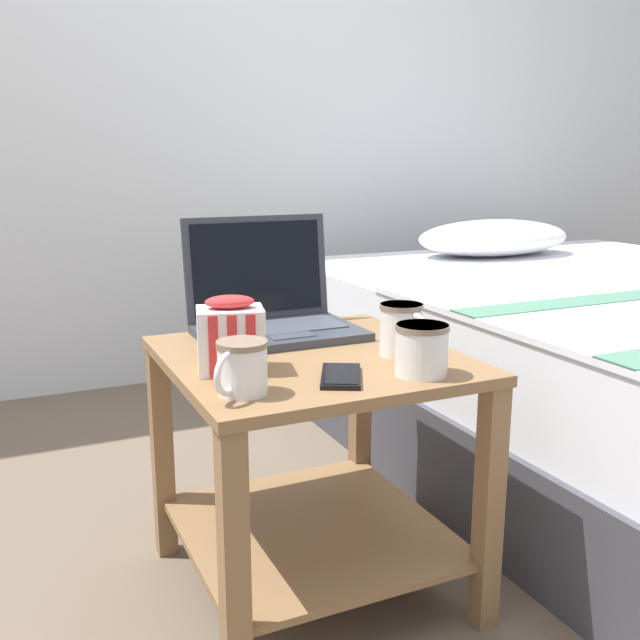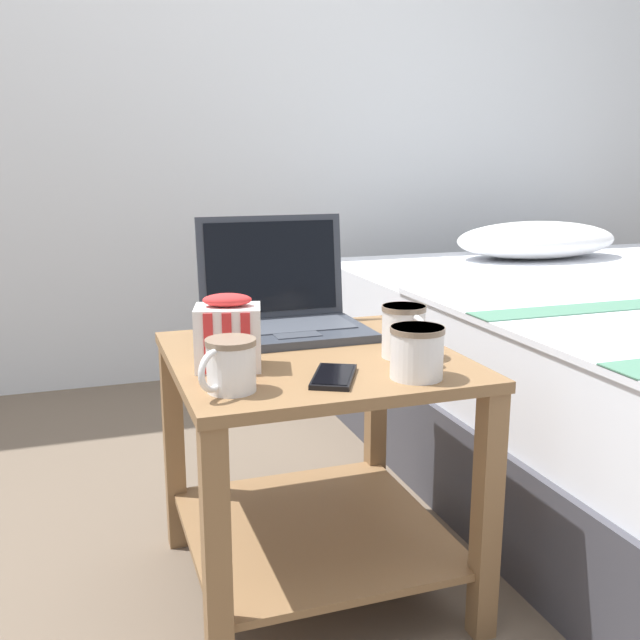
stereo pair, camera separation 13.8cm
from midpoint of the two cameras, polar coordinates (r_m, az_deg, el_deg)
name	(u,v)px [view 2 (the right image)]	position (r m, az deg, el deg)	size (l,w,h in m)	color
ground_plane	(314,584)	(1.66, 2.02, -20.39)	(8.00, 8.00, 0.00)	brown
back_wall	(182,69)	(2.98, -9.62, 19.19)	(8.00, 0.05, 2.50)	silver
bedside_table	(313,440)	(1.50, 2.12, -9.61)	(0.57, 0.58, 0.52)	olive
laptop	(282,310)	(1.62, -0.58, 0.81)	(0.35, 0.28, 0.26)	#333842
mug_front_left	(230,363)	(1.20, -3.97, -3.47)	(0.11, 0.10, 0.09)	white
mug_front_right	(404,329)	(1.42, 9.55, -0.76)	(0.09, 0.13, 0.10)	white
mug_mid_center	(416,349)	(1.30, 10.75, -2.34)	(0.10, 0.14, 0.09)	white
snack_bag	(228,334)	(1.33, -4.43, -1.19)	(0.14, 0.12, 0.14)	white
cell_phone	(334,376)	(1.28, 4.21, -4.57)	(0.13, 0.16, 0.01)	black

